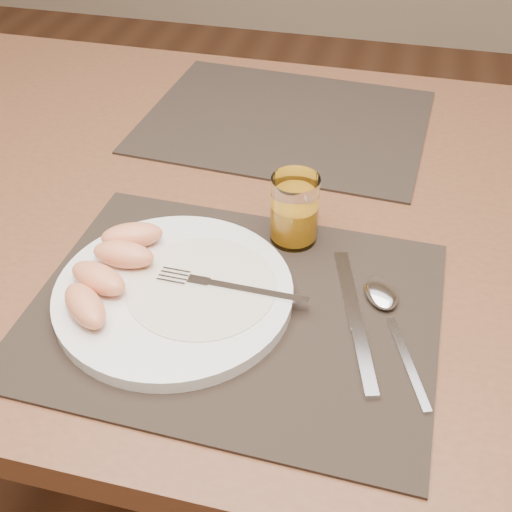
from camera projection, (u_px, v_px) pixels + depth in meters
The scene contains 11 objects.
ground at pixel (259, 485), 1.37m from camera, with size 5.00×5.00×0.00m, color #57321D.
table at pixel (261, 245), 0.94m from camera, with size 1.40×0.90×0.75m.
placemat_near at pixel (234, 310), 0.72m from camera, with size 0.45×0.35×0.00m, color #2B221B.
placemat_far at pixel (285, 121), 1.05m from camera, with size 0.45×0.35×0.00m, color #2B221B.
plate at pixel (174, 293), 0.73m from camera, with size 0.27×0.27×0.02m, color white.
plate_dressing at pixel (202, 286), 0.72m from camera, with size 0.17×0.17×0.00m.
fork at pixel (219, 285), 0.72m from camera, with size 0.17×0.02×0.00m.
knife at pixel (357, 330), 0.69m from camera, with size 0.08×0.22×0.01m.
spoon at pixel (385, 302), 0.72m from camera, with size 0.09×0.19×0.01m.
juice_glass at pixel (294, 213), 0.79m from camera, with size 0.06×0.06×0.09m.
grapefruit_wedges at pixel (111, 267), 0.72m from camera, with size 0.09×0.19×0.03m.
Camera 1 is at (0.17, -0.71, 1.26)m, focal length 45.00 mm.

